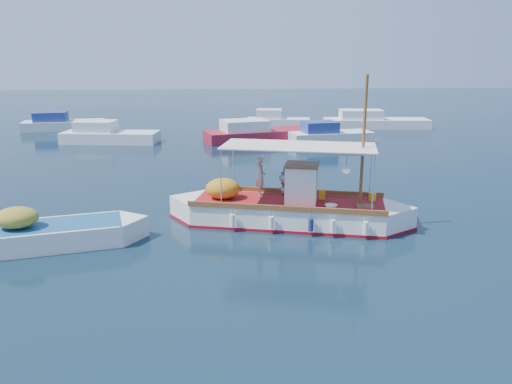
{
  "coord_description": "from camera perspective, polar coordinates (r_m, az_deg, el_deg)",
  "views": [
    {
      "loc": [
        -2.53,
        -17.65,
        6.28
      ],
      "look_at": [
        -1.17,
        0.0,
        1.42
      ],
      "focal_mm": 35.0,
      "sensor_mm": 36.0,
      "label": 1
    }
  ],
  "objects": [
    {
      "name": "fishing_caique",
      "position": [
        19.27,
        3.56,
        -2.08
      ],
      "size": [
        9.27,
        4.24,
        5.83
      ],
      "rotation": [
        0.0,
        0.0,
        -0.25
      ],
      "color": "white",
      "rests_on": "ground"
    },
    {
      "name": "bg_boat_far_w",
      "position": [
        46.75,
        -21.37,
        7.21
      ],
      "size": [
        6.96,
        3.26,
        1.8
      ],
      "rotation": [
        0.0,
        0.0,
        0.15
      ],
      "color": "silver",
      "rests_on": "ground"
    },
    {
      "name": "bg_boat_e",
      "position": [
        46.17,
        13.19,
        7.77
      ],
      "size": [
        9.35,
        3.38,
        1.8
      ],
      "rotation": [
        0.0,
        0.0,
        -0.09
      ],
      "color": "silver",
      "rests_on": "ground"
    },
    {
      "name": "bg_boat_ne",
      "position": [
        37.54,
        8.29,
        6.34
      ],
      "size": [
        6.34,
        3.11,
        1.8
      ],
      "rotation": [
        0.0,
        0.0,
        0.15
      ],
      "color": "silver",
      "rests_on": "ground"
    },
    {
      "name": "bg_boat_n",
      "position": [
        38.13,
        0.14,
        6.64
      ],
      "size": [
        8.78,
        4.8,
        1.8
      ],
      "rotation": [
        0.0,
        0.0,
        0.25
      ],
      "color": "maroon",
      "rests_on": "ground"
    },
    {
      "name": "dinghy",
      "position": [
        18.42,
        -22.99,
        -4.7
      ],
      "size": [
        6.65,
        2.99,
        1.66
      ],
      "rotation": [
        0.0,
        0.0,
        0.23
      ],
      "color": "white",
      "rests_on": "ground"
    },
    {
      "name": "bg_boat_far_n",
      "position": [
        45.38,
        2.33,
        8.03
      ],
      "size": [
        5.83,
        2.85,
        1.8
      ],
      "rotation": [
        0.0,
        0.0,
        -0.16
      ],
      "color": "silver",
      "rests_on": "ground"
    },
    {
      "name": "bg_boat_nw",
      "position": [
        38.87,
        -16.6,
        6.17
      ],
      "size": [
        7.26,
        3.34,
        1.8
      ],
      "rotation": [
        0.0,
        0.0,
        -0.14
      ],
      "color": "silver",
      "rests_on": "ground"
    },
    {
      "name": "ground",
      "position": [
        18.9,
        3.54,
        -4.07
      ],
      "size": [
        160.0,
        160.0,
        0.0
      ],
      "primitive_type": "plane",
      "color": "black",
      "rests_on": "ground"
    }
  ]
}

